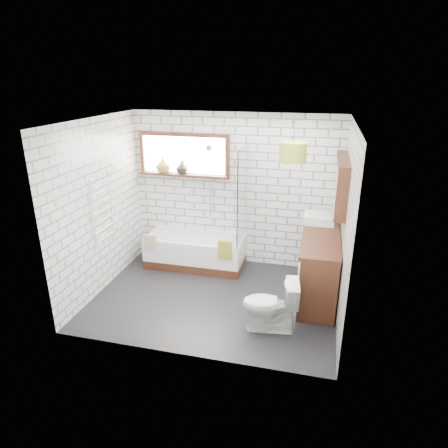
% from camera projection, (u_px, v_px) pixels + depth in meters
% --- Properties ---
extents(floor, '(3.40, 2.60, 0.01)m').
position_uv_depth(floor, '(214.00, 298.00, 5.79)').
color(floor, black).
rests_on(floor, ground).
extents(ceiling, '(3.40, 2.60, 0.01)m').
position_uv_depth(ceiling, '(213.00, 120.00, 4.91)').
color(ceiling, white).
rests_on(ceiling, ground).
extents(wall_back, '(3.40, 0.01, 2.50)m').
position_uv_depth(wall_back, '(235.00, 191.00, 6.53)').
color(wall_back, white).
rests_on(wall_back, ground).
extents(wall_front, '(3.40, 0.01, 2.50)m').
position_uv_depth(wall_front, '(181.00, 257.00, 4.16)').
color(wall_front, white).
rests_on(wall_front, ground).
extents(wall_left, '(0.01, 2.60, 2.50)m').
position_uv_depth(wall_left, '(99.00, 207.00, 5.74)').
color(wall_left, white).
rests_on(wall_left, ground).
extents(wall_right, '(0.01, 2.60, 2.50)m').
position_uv_depth(wall_right, '(346.00, 228.00, 4.96)').
color(wall_right, white).
rests_on(wall_right, ground).
extents(window, '(1.52, 0.16, 0.68)m').
position_uv_depth(window, '(184.00, 155.00, 6.49)').
color(window, black).
rests_on(window, wall_back).
extents(towel_radiator, '(0.06, 0.52, 1.00)m').
position_uv_depth(towel_radiator, '(103.00, 210.00, 5.74)').
color(towel_radiator, white).
rests_on(towel_radiator, wall_left).
extents(mirror_cabinet, '(0.16, 1.20, 0.70)m').
position_uv_depth(mirror_cabinet, '(341.00, 184.00, 5.39)').
color(mirror_cabinet, black).
rests_on(mirror_cabinet, wall_right).
extents(shower_riser, '(0.02, 0.02, 1.30)m').
position_uv_depth(shower_riser, '(210.00, 184.00, 6.55)').
color(shower_riser, silver).
rests_on(shower_riser, wall_back).
extents(bathtub, '(1.61, 0.71, 0.52)m').
position_uv_depth(bathtub, '(196.00, 251.00, 6.69)').
color(bathtub, white).
rests_on(bathtub, floor).
extents(shower_screen, '(0.02, 0.72, 1.50)m').
position_uv_depth(shower_screen, '(242.00, 196.00, 6.16)').
color(shower_screen, white).
rests_on(shower_screen, bathtub).
extents(towel_green, '(0.21, 0.06, 0.29)m').
position_uv_depth(towel_green, '(225.00, 250.00, 6.15)').
color(towel_green, olive).
rests_on(towel_green, bathtub).
extents(towel_beige, '(0.19, 0.05, 0.24)m').
position_uv_depth(towel_beige, '(150.00, 242.00, 6.43)').
color(towel_beige, tan).
rests_on(towel_beige, bathtub).
extents(vanity, '(0.53, 1.63, 0.93)m').
position_uv_depth(vanity, '(319.00, 265.00, 5.73)').
color(vanity, black).
rests_on(vanity, floor).
extents(basin, '(0.45, 0.39, 0.13)m').
position_uv_depth(basin, '(319.00, 218.00, 6.01)').
color(basin, white).
rests_on(basin, vanity).
extents(tap, '(0.03, 0.03, 0.15)m').
position_uv_depth(tap, '(330.00, 216.00, 5.95)').
color(tap, silver).
rests_on(tap, vanity).
extents(toilet, '(0.48, 0.73, 0.70)m').
position_uv_depth(toilet, '(270.00, 305.00, 4.96)').
color(toilet, white).
rests_on(toilet, floor).
extents(vase_olive, '(0.27, 0.27, 0.25)m').
position_uv_depth(vase_olive, '(163.00, 166.00, 6.61)').
color(vase_olive, olive).
rests_on(vase_olive, window).
extents(vase_dark, '(0.24, 0.24, 0.21)m').
position_uv_depth(vase_dark, '(182.00, 169.00, 6.55)').
color(vase_dark, black).
rests_on(vase_dark, window).
extents(bottle, '(0.09, 0.09, 0.21)m').
position_uv_depth(bottle, '(183.00, 168.00, 6.54)').
color(bottle, olive).
rests_on(bottle, window).
extents(pendant, '(0.35, 0.35, 0.26)m').
position_uv_depth(pendant, '(293.00, 152.00, 5.13)').
color(pendant, olive).
rests_on(pendant, ceiling).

